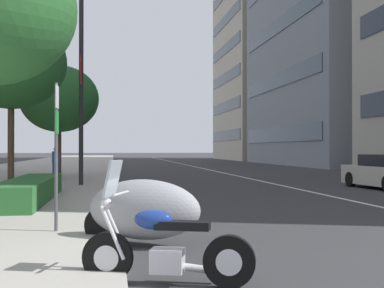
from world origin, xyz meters
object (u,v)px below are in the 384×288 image
(street_tree_far_plaza, at_px, (59,99))
(motorcycle_by_sign_pole, at_px, (164,248))
(motorcycle_far_end_row, at_px, (143,210))
(parking_sign_by_curb, at_px, (57,138))
(pedestrian_on_plaza, at_px, (56,163))
(street_tree_near_plaza_corner, at_px, (11,63))
(street_lamp_with_banners, at_px, (89,58))

(street_tree_far_plaza, bearing_deg, motorcycle_by_sign_pole, -171.27)
(motorcycle_far_end_row, distance_m, parking_sign_by_curb, 2.07)
(street_tree_far_plaza, bearing_deg, parking_sign_by_curb, -174.58)
(motorcycle_by_sign_pole, bearing_deg, street_tree_far_plaza, -63.44)
(street_tree_far_plaza, relative_size, pedestrian_on_plaza, 3.70)
(parking_sign_by_curb, relative_size, street_tree_far_plaza, 0.46)
(street_tree_near_plaza_corner, height_order, street_tree_far_plaza, street_tree_near_plaza_corner)
(street_tree_far_plaza, xyz_separation_m, pedestrian_on_plaza, (-2.09, -0.05, -3.23))
(street_lamp_with_banners, xyz_separation_m, street_tree_near_plaza_corner, (-2.64, 2.54, -0.68))
(motorcycle_by_sign_pole, bearing_deg, street_lamp_with_banners, -66.52)
(street_tree_near_plaza_corner, distance_m, pedestrian_on_plaza, 7.55)
(motorcycle_by_sign_pole, distance_m, street_tree_near_plaza_corner, 13.96)
(motorcycle_far_end_row, height_order, pedestrian_on_plaza, pedestrian_on_plaza)
(street_tree_near_plaza_corner, distance_m, street_tree_far_plaza, 8.69)
(street_lamp_with_banners, distance_m, pedestrian_on_plaza, 6.08)
(motorcycle_by_sign_pole, distance_m, street_tree_far_plaza, 21.91)
(pedestrian_on_plaza, bearing_deg, parking_sign_by_curb, 104.96)
(parking_sign_by_curb, relative_size, pedestrian_on_plaza, 1.70)
(motorcycle_far_end_row, xyz_separation_m, pedestrian_on_plaza, (16.74, 3.12, 0.32))
(street_lamp_with_banners, relative_size, street_tree_far_plaza, 1.51)
(parking_sign_by_curb, height_order, street_tree_near_plaza_corner, street_tree_near_plaza_corner)
(motorcycle_by_sign_pole, relative_size, motorcycle_far_end_row, 0.95)
(motorcycle_by_sign_pole, height_order, pedestrian_on_plaza, pedestrian_on_plaza)
(street_tree_far_plaza, height_order, pedestrian_on_plaza, street_tree_far_plaza)
(parking_sign_by_curb, bearing_deg, motorcycle_far_end_row, -119.86)
(street_tree_near_plaza_corner, bearing_deg, motorcycle_far_end_row, -158.80)
(motorcycle_by_sign_pole, bearing_deg, street_tree_near_plaza_corner, -54.45)
(street_tree_near_plaza_corner, xyz_separation_m, street_tree_far_plaza, (8.64, -0.78, -0.43))
(pedestrian_on_plaza, bearing_deg, street_tree_far_plaza, -79.62)
(street_tree_far_plaza, bearing_deg, pedestrian_on_plaza, -178.63)
(street_lamp_with_banners, distance_m, street_tree_near_plaza_corner, 3.73)
(motorcycle_far_end_row, xyz_separation_m, parking_sign_by_curb, (0.84, 1.46, 1.19))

